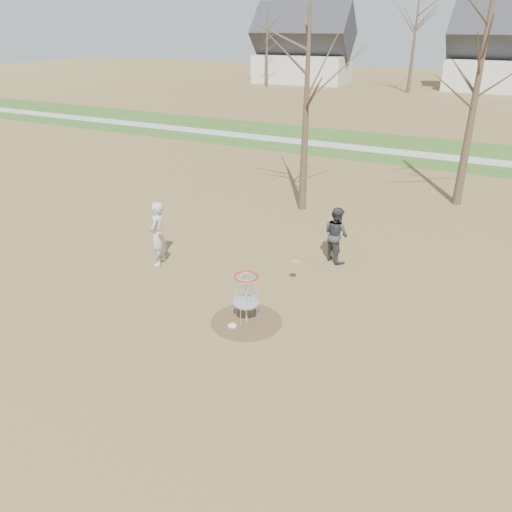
{
  "coord_description": "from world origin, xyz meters",
  "views": [
    {
      "loc": [
        5.11,
        -9.4,
        6.86
      ],
      "look_at": [
        -0.5,
        1.5,
        1.1
      ],
      "focal_mm": 35.0,
      "sensor_mm": 36.0,
      "label": 1
    }
  ],
  "objects_px": {
    "player_standing": "(157,234)",
    "disc_grounded": "(232,326)",
    "disc_golf_basket": "(246,290)",
    "player_throwing": "(336,234)"
  },
  "relations": [
    {
      "from": "player_standing",
      "to": "disc_grounded",
      "type": "bearing_deg",
      "value": 42.83
    },
    {
      "from": "player_standing",
      "to": "disc_golf_basket",
      "type": "xyz_separation_m",
      "value": [
        3.99,
        -1.71,
        -0.1
      ]
    },
    {
      "from": "player_standing",
      "to": "disc_golf_basket",
      "type": "relative_size",
      "value": 1.5
    },
    {
      "from": "player_throwing",
      "to": "disc_grounded",
      "type": "bearing_deg",
      "value": 110.2
    },
    {
      "from": "disc_grounded",
      "to": "disc_golf_basket",
      "type": "bearing_deg",
      "value": 58.55
    },
    {
      "from": "disc_golf_basket",
      "to": "player_standing",
      "type": "bearing_deg",
      "value": 156.77
    },
    {
      "from": "player_throwing",
      "to": "disc_golf_basket",
      "type": "relative_size",
      "value": 1.31
    },
    {
      "from": "disc_grounded",
      "to": "disc_golf_basket",
      "type": "distance_m",
      "value": 0.98
    },
    {
      "from": "player_throwing",
      "to": "disc_grounded",
      "type": "distance_m",
      "value": 4.99
    },
    {
      "from": "disc_grounded",
      "to": "player_standing",
      "type": "bearing_deg",
      "value": 151.34
    }
  ]
}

